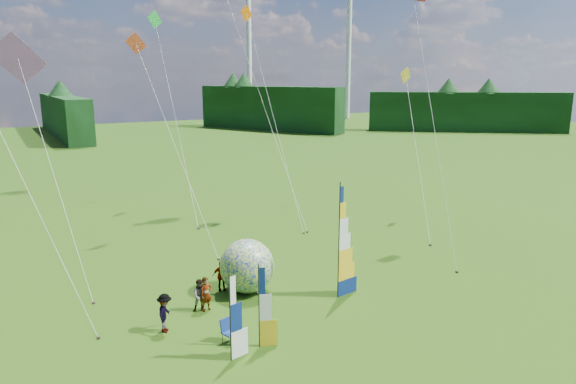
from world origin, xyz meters
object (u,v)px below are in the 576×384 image
feather_banner_main (339,243)px  spectator_c (165,313)px  side_banner_left (259,308)px  camp_chair (230,331)px  spectator_b (200,295)px  side_banner_far (230,320)px  spectator_d (222,276)px  bol_inflatable (247,266)px  kite_whale (254,66)px  spectator_a (206,294)px

feather_banner_main → spectator_c: bearing=164.9°
side_banner_left → camp_chair: bearing=155.9°
camp_chair → spectator_b: bearing=73.6°
feather_banner_main → side_banner_far: size_ratio=1.64×
spectator_d → side_banner_far: bearing=102.0°
side_banner_far → bol_inflatable: side_banner_far is taller
spectator_b → bol_inflatable: bearing=33.6°
spectator_d → kite_whale: size_ratio=0.07×
spectator_a → spectator_b: bearing=148.4°
side_banner_left → kite_whale: size_ratio=0.15×
spectator_c → camp_chair: bearing=-108.6°
spectator_b → camp_chair: 3.32m
side_banner_left → spectator_b: side_banner_left is taller
spectator_b → camp_chair: bearing=-74.5°
bol_inflatable → spectator_d: bol_inflatable is taller
spectator_c → spectator_d: size_ratio=1.05×
spectator_a → spectator_c: bearing=-166.7°
spectator_a → spectator_b: spectator_a is taller
bol_inflatable → camp_chair: bol_inflatable is taller
spectator_c → spectator_a: bearing=-35.5°
feather_banner_main → spectator_a: 6.59m
bol_inflatable → side_banner_left: bearing=-110.7°
kite_whale → spectator_b: bearing=-105.0°
bol_inflatable → spectator_c: (-4.76, -1.99, -0.51)m
spectator_d → camp_chair: spectator_d is taller
feather_banner_main → camp_chair: size_ratio=5.62×
spectator_d → bol_inflatable: bearing=179.0°
bol_inflatable → spectator_c: 5.18m
side_banner_far → camp_chair: 1.80m
feather_banner_main → bol_inflatable: size_ratio=2.04×
spectator_d → camp_chair: 5.19m
feather_banner_main → kite_whale: bearing=67.6°
camp_chair → side_banner_far: bearing=-127.3°
spectator_a → side_banner_left: bearing=-92.9°
side_banner_left → spectator_d: bearing=103.0°
spectator_b → kite_whale: kite_whale is taller
feather_banner_main → spectator_c: 8.50m
bol_inflatable → spectator_b: bearing=-162.3°
spectator_c → camp_chair: 2.96m
spectator_b → side_banner_far: bearing=-80.6°
side_banner_far → camp_chair: size_ratio=3.42×
feather_banner_main → spectator_c: (-8.24, 0.85, -1.91)m
spectator_d → kite_whale: kite_whale is taller
side_banner_far → spectator_a: (0.77, 4.48, -0.87)m
bol_inflatable → spectator_b: size_ratio=1.78×
side_banner_left → spectator_c: 4.28m
feather_banner_main → spectator_b: feather_banner_main is taller
feather_banner_main → side_banner_left: 5.96m
feather_banner_main → bol_inflatable: bearing=131.5°
side_banner_left → camp_chair: (-0.88, 0.90, -1.17)m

